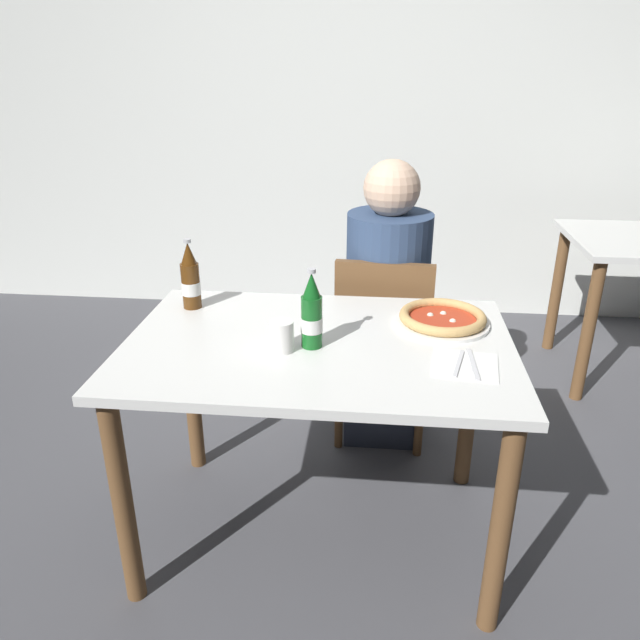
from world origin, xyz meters
TOP-DOWN VIEW (x-y plane):
  - ground_plane at (0.00, 0.00)m, footprint 8.00×8.00m
  - back_wall_tiled at (0.00, 2.20)m, footprint 7.00×0.10m
  - dining_table_main at (0.00, 0.00)m, footprint 1.20×0.80m
  - chair_behind_table at (0.21, 0.61)m, footprint 0.43×0.43m
  - diner_seated at (0.22, 0.66)m, footprint 0.34×0.34m
  - pizza_margherita_near at (0.39, 0.17)m, footprint 0.31×0.31m
  - beer_bottle_left at (-0.02, -0.04)m, footprint 0.07×0.07m
  - beer_bottle_center at (-0.47, 0.23)m, footprint 0.07×0.07m
  - napkin_with_cutlery at (0.43, -0.12)m, footprint 0.20×0.20m
  - paper_cup at (-0.10, -0.08)m, footprint 0.07×0.07m

SIDE VIEW (x-z plane):
  - ground_plane at x=0.00m, z-range 0.00..0.00m
  - chair_behind_table at x=0.21m, z-range 0.06..0.91m
  - diner_seated at x=0.22m, z-range -0.02..1.19m
  - dining_table_main at x=0.00m, z-range 0.26..1.01m
  - napkin_with_cutlery at x=0.43m, z-range 0.75..0.76m
  - pizza_margherita_near at x=0.39m, z-range 0.75..0.79m
  - paper_cup at x=-0.10m, z-range 0.75..0.84m
  - beer_bottle_left at x=-0.02m, z-range 0.73..0.98m
  - beer_bottle_center at x=-0.47m, z-range 0.73..0.98m
  - back_wall_tiled at x=0.00m, z-range 0.00..2.60m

